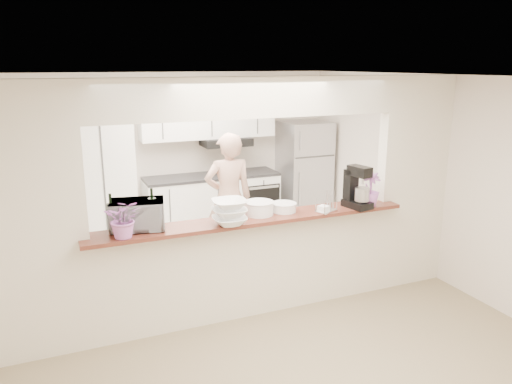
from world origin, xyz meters
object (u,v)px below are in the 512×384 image
refrigerator (304,173)px  person (229,199)px  toaster_oven (137,215)px  stand_mixer (357,189)px

refrigerator → person: bearing=-146.1°
toaster_oven → stand_mixer: size_ratio=1.08×
toaster_oven → stand_mixer: 2.35m
toaster_oven → person: size_ratio=0.29×
stand_mixer → person: bearing=119.7°
refrigerator → toaster_oven: 4.14m
person → toaster_oven: bearing=50.1°
stand_mixer → person: 1.88m
toaster_oven → stand_mixer: bearing=7.3°
refrigerator → stand_mixer: (-0.86, -2.78, 0.45)m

